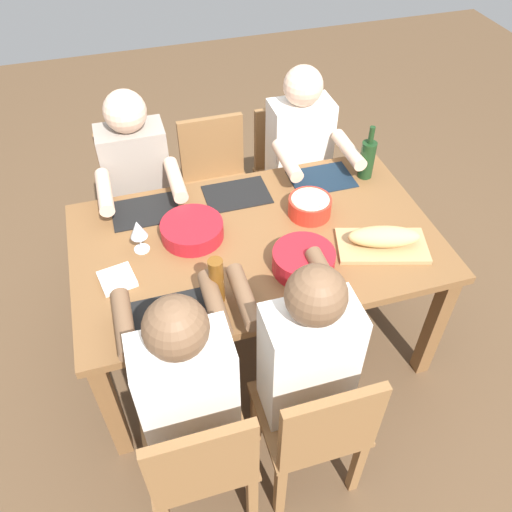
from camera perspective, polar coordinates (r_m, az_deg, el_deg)
ground_plane at (r=2.94m, az=0.00°, el=-8.73°), size 8.00×8.00×0.00m
dining_table at (r=2.45m, az=0.00°, el=0.46°), size 1.66×1.00×0.74m
chair_far_right at (r=2.07m, az=-6.06°, el=-21.21°), size 0.40×0.40×0.85m
diner_far_right at (r=1.97m, az=-7.70°, el=-13.89°), size 0.41×0.53×1.20m
chair_far_center at (r=2.13m, az=6.64°, el=-17.97°), size 0.40×0.40×0.85m
diner_far_center at (r=2.03m, az=5.23°, el=-10.81°), size 0.41×0.53×1.20m
chair_near_center at (r=3.17m, az=-4.28°, el=8.15°), size 0.40×0.40×0.85m
chair_near_right at (r=3.13m, az=-12.48°, el=6.56°), size 0.40×0.40×0.85m
diner_near_right at (r=2.85m, az=-12.65°, el=7.77°), size 0.41×0.53×1.20m
chair_near_left at (r=3.27m, az=3.62°, el=9.52°), size 0.40×0.40×0.85m
diner_near_left at (r=3.01m, az=4.97°, el=10.91°), size 0.41×0.53×1.20m
serving_bowl_greens at (r=2.23m, az=5.22°, el=-0.39°), size 0.27×0.27×0.10m
serving_bowl_salad at (r=2.39m, az=-6.99°, el=2.93°), size 0.29×0.29×0.08m
serving_bowl_pasta at (r=2.50m, az=5.90°, el=5.50°), size 0.20×0.20×0.09m
cutting_board at (r=2.41m, az=13.59°, el=1.10°), size 0.45×0.32×0.02m
bread_loaf at (r=2.37m, az=13.81°, el=2.06°), size 0.34×0.20×0.09m
wine_bottle at (r=2.76m, az=12.06°, el=10.38°), size 0.08×0.08×0.29m
beer_bottle at (r=2.06m, az=-4.33°, el=-2.70°), size 0.06×0.06×0.22m
wine_glass at (r=2.32m, az=-12.76°, el=2.75°), size 0.08×0.08×0.17m
placemat_far_right at (r=2.11m, az=-9.39°, el=-6.52°), size 0.32×0.23×0.01m
fork_far_center at (r=2.14m, az=-1.01°, el=-4.69°), size 0.03×0.17×0.01m
placemat_near_center at (r=2.64m, az=-2.11°, el=6.73°), size 0.32×0.23×0.01m
placemat_near_right at (r=2.59m, az=-11.95°, el=4.81°), size 0.32×0.23×0.01m
placemat_near_left at (r=2.76m, az=7.18°, el=8.35°), size 0.32×0.23×0.01m
napkin_stack at (r=2.27m, az=-14.91°, el=-2.45°), size 0.16×0.16×0.02m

